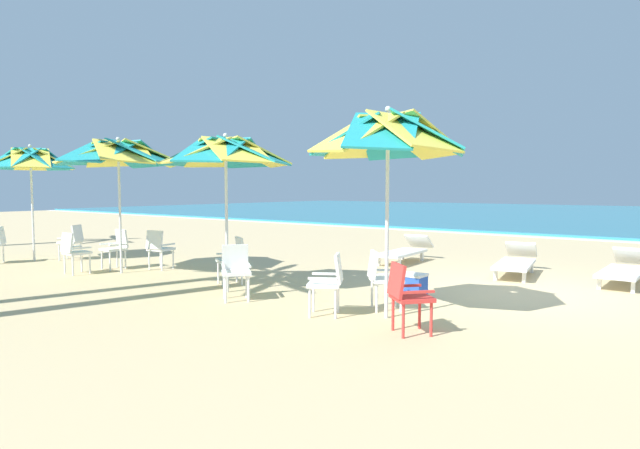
{
  "coord_description": "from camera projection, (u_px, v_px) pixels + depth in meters",
  "views": [
    {
      "loc": [
        2.51,
        -8.94,
        1.77
      ],
      "look_at": [
        -4.15,
        -0.3,
        1.0
      ],
      "focal_mm": 29.05,
      "sensor_mm": 36.0,
      "label": 1
    }
  ],
  "objects": [
    {
      "name": "plastic_chair_4",
      "position": [
        236.0,
        268.0,
        8.2
      ],
      "size": [
        0.63,
        0.63,
        0.87
      ],
      "color": "white",
      "rests_on": "ground"
    },
    {
      "name": "plastic_chair_1",
      "position": [
        382.0,
        276.0,
        7.5
      ],
      "size": [
        0.63,
        0.63,
        0.87
      ],
      "color": "white",
      "rests_on": "ground"
    },
    {
      "name": "surf_foam",
      "position": [
        621.0,
        241.0,
        17.19
      ],
      "size": [
        80.0,
        0.7,
        0.01
      ],
      "primitive_type": "cube",
      "color": "white",
      "rests_on": "ground"
    },
    {
      "name": "plastic_chair_5",
      "position": [
        159.0,
        247.0,
        11.2
      ],
      "size": [
        0.53,
        0.55,
        0.87
      ],
      "color": "white",
      "rests_on": "ground"
    },
    {
      "name": "sun_lounger_0",
      "position": [
        624.0,
        269.0,
        9.53
      ],
      "size": [
        0.67,
        2.16,
        0.62
      ],
      "color": "white",
      "rests_on": "ground"
    },
    {
      "name": "ground_plane",
      "position": [
        526.0,
        293.0,
        8.72
      ],
      "size": [
        80.0,
        80.0,
        0.0
      ],
      "primitive_type": "plane",
      "color": "#D3B784"
    },
    {
      "name": "plastic_chair_6",
      "position": [
        74.0,
        250.0,
        10.59
      ],
      "size": [
        0.45,
        0.48,
        0.87
      ],
      "color": "white",
      "rests_on": "ground"
    },
    {
      "name": "sun_lounger_2",
      "position": [
        405.0,
        251.0,
        12.32
      ],
      "size": [
        0.76,
        2.18,
        0.62
      ],
      "color": "white",
      "rests_on": "ground"
    },
    {
      "name": "plastic_chair_8",
      "position": [
        72.0,
        240.0,
        12.76
      ],
      "size": [
        0.63,
        0.62,
        0.87
      ],
      "color": "white",
      "rests_on": "ground"
    },
    {
      "name": "beach_umbrella_0",
      "position": [
        388.0,
        137.0,
        6.88
      ],
      "size": [
        2.17,
        2.17,
        2.86
      ],
      "color": "silver",
      "rests_on": "ground"
    },
    {
      "name": "plastic_chair_0",
      "position": [
        407.0,
        293.0,
        6.25
      ],
      "size": [
        0.63,
        0.63,
        0.87
      ],
      "color": "red",
      "rests_on": "ground"
    },
    {
      "name": "cooler_box",
      "position": [
        410.0,
        285.0,
        8.34
      ],
      "size": [
        0.5,
        0.34,
        0.4
      ],
      "color": "blue",
      "rests_on": "ground"
    },
    {
      "name": "beach_umbrella_2",
      "position": [
        118.0,
        154.0,
        10.61
      ],
      "size": [
        2.59,
        2.59,
        2.81
      ],
      "color": "silver",
      "rests_on": "ground"
    },
    {
      "name": "plastic_chair_7",
      "position": [
        116.0,
        246.0,
        11.31
      ],
      "size": [
        0.46,
        0.49,
        0.87
      ],
      "color": "white",
      "rests_on": "ground"
    },
    {
      "name": "plastic_chair_3",
      "position": [
        233.0,
        257.0,
        9.51
      ],
      "size": [
        0.6,
        0.61,
        0.87
      ],
      "color": "white",
      "rests_on": "ground"
    },
    {
      "name": "beach_umbrella_1",
      "position": [
        226.0,
        153.0,
        8.64
      ],
      "size": [
        2.24,
        2.24,
        2.69
      ],
      "color": "silver",
      "rests_on": "ground"
    },
    {
      "name": "beach_umbrella_3",
      "position": [
        31.0,
        160.0,
        12.41
      ],
      "size": [
        2.03,
        2.03,
        2.82
      ],
      "color": "silver",
      "rests_on": "ground"
    },
    {
      "name": "sun_lounger_1",
      "position": [
        516.0,
        261.0,
        10.53
      ],
      "size": [
        0.97,
        2.22,
        0.62
      ],
      "color": "white",
      "rests_on": "ground"
    },
    {
      "name": "plastic_chair_2",
      "position": [
        329.0,
        280.0,
        7.16
      ],
      "size": [
        0.62,
        0.61,
        0.87
      ],
      "color": "white",
      "rests_on": "ground"
    }
  ]
}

